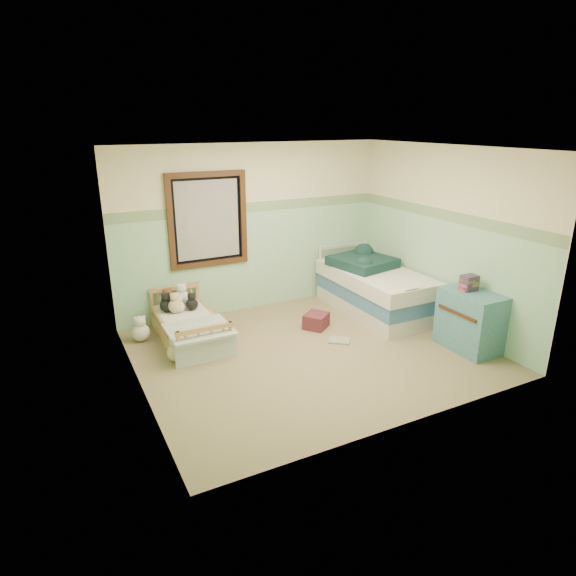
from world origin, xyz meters
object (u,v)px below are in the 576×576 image
plush_floor_cream (141,333)px  twin_bed_frame (374,305)px  plush_floor_tan (176,353)px  red_pillow (316,321)px  floor_book (339,340)px  toddler_bed_frame (190,333)px  dresser (470,321)px

plush_floor_cream → twin_bed_frame: 3.45m
twin_bed_frame → plush_floor_tan: bearing=-176.0°
plush_floor_cream → red_pillow: (2.30, -0.68, -0.02)m
red_pillow → floor_book: 0.55m
red_pillow → floor_book: red_pillow is taller
plush_floor_tan → floor_book: (2.08, -0.44, -0.10)m
plush_floor_tan → floor_book: bearing=-11.9°
twin_bed_frame → plush_floor_cream: bearing=170.7°
toddler_bed_frame → floor_book: bearing=-28.9°
toddler_bed_frame → plush_floor_tan: 0.62m
plush_floor_tan → dresser: dresser is taller
plush_floor_tan → floor_book: 2.13m
dresser → floor_book: dresser is taller
twin_bed_frame → floor_book: twin_bed_frame is taller
toddler_bed_frame → floor_book: (1.75, -0.97, -0.08)m
toddler_bed_frame → plush_floor_tan: (-0.33, -0.53, 0.02)m
plush_floor_cream → toddler_bed_frame: bearing=-22.8°
plush_floor_tan → dresser: (3.44, -1.37, 0.27)m
plush_floor_tan → twin_bed_frame: twin_bed_frame is taller
plush_floor_cream → floor_book: plush_floor_cream is taller
toddler_bed_frame → twin_bed_frame: size_ratio=0.76×
plush_floor_cream → floor_book: 2.65m
twin_bed_frame → floor_book: 1.25m
red_pillow → twin_bed_frame: bearing=6.1°
toddler_bed_frame → plush_floor_tan: bearing=-121.8°
twin_bed_frame → dresser: dresser is taller
plush_floor_tan → red_pillow: plush_floor_tan is taller
plush_floor_cream → dresser: dresser is taller
plush_floor_cream → red_pillow: size_ratio=0.72×
toddler_bed_frame → floor_book: 2.00m
twin_bed_frame → floor_book: (-1.06, -0.66, -0.10)m
floor_book → twin_bed_frame: bearing=69.0°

